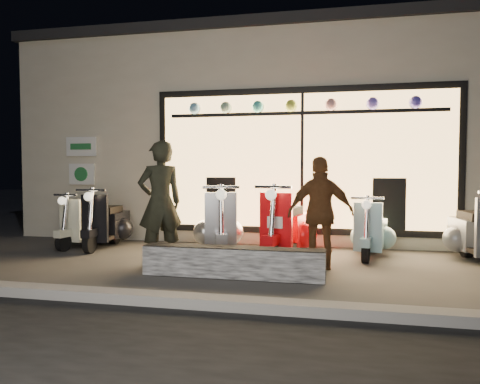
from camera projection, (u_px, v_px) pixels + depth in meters
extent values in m
plane|color=#383533|center=(234.00, 267.00, 6.75)|extent=(40.00, 40.00, 0.00)
cube|color=slate|center=(190.00, 301.00, 4.79)|extent=(40.00, 0.25, 0.12)
cube|color=beige|center=(280.00, 144.00, 11.52)|extent=(10.00, 6.00, 4.00)
cube|color=black|center=(281.00, 58.00, 11.41)|extent=(10.20, 6.20, 0.20)
cube|color=black|center=(302.00, 161.00, 8.42)|extent=(5.45, 0.06, 2.65)
cube|color=#FFBF6B|center=(302.00, 161.00, 8.38)|extent=(5.20, 0.04, 2.40)
cube|color=black|center=(302.00, 113.00, 8.30)|extent=(4.90, 0.06, 0.06)
cube|color=white|center=(81.00, 147.00, 9.34)|extent=(0.65, 0.04, 0.38)
cube|color=white|center=(82.00, 174.00, 9.37)|extent=(0.55, 0.04, 0.42)
cube|color=black|center=(233.00, 262.00, 6.07)|extent=(2.38, 0.28, 0.40)
cylinder|color=black|center=(221.00, 250.00, 7.04)|extent=(0.22, 0.38, 0.37)
cylinder|color=black|center=(218.00, 239.00, 8.12)|extent=(0.24, 0.39, 0.37)
cube|color=#A2A3A7|center=(221.00, 221.00, 7.25)|extent=(0.50, 0.22, 0.89)
cube|color=#A2A3A7|center=(218.00, 227.00, 8.00)|extent=(0.66, 0.86, 0.50)
cube|color=black|center=(219.00, 210.00, 7.88)|extent=(0.47, 0.67, 0.13)
sphere|color=#FFF2CC|center=(221.00, 195.00, 6.99)|extent=(0.20, 0.20, 0.16)
cylinder|color=black|center=(271.00, 253.00, 6.85)|extent=(0.18, 0.39, 0.37)
cylinder|color=black|center=(293.00, 242.00, 7.85)|extent=(0.20, 0.39, 0.37)
cube|color=red|center=(276.00, 222.00, 7.03)|extent=(0.51, 0.17, 0.89)
cube|color=red|center=(291.00, 229.00, 7.74)|extent=(0.60, 0.84, 0.50)
cube|color=black|center=(289.00, 211.00, 7.62)|extent=(0.42, 0.66, 0.13)
sphere|color=#FFF2CC|center=(271.00, 195.00, 6.79)|extent=(0.19, 0.19, 0.16)
cylinder|color=black|center=(89.00, 243.00, 7.77)|extent=(0.12, 0.35, 0.34)
cylinder|color=black|center=(114.00, 235.00, 8.76)|extent=(0.14, 0.35, 0.34)
cube|color=black|center=(95.00, 219.00, 7.96)|extent=(0.46, 0.10, 0.82)
cube|color=black|center=(112.00, 224.00, 8.65)|extent=(0.47, 0.73, 0.46)
cube|color=black|center=(109.00, 210.00, 8.54)|extent=(0.32, 0.58, 0.12)
sphere|color=#FFF2CC|center=(88.00, 197.00, 7.72)|extent=(0.16, 0.16, 0.15)
cylinder|color=black|center=(63.00, 242.00, 7.96)|extent=(0.14, 0.32, 0.31)
cylinder|color=black|center=(98.00, 235.00, 8.81)|extent=(0.16, 0.32, 0.31)
cube|color=beige|center=(71.00, 220.00, 8.12)|extent=(0.43, 0.13, 0.75)
cube|color=beige|center=(94.00, 226.00, 8.72)|extent=(0.48, 0.69, 0.42)
cube|color=black|center=(91.00, 212.00, 8.62)|extent=(0.33, 0.55, 0.11)
sphere|color=#FFF2CC|center=(62.00, 201.00, 7.92)|extent=(0.16, 0.16, 0.14)
cylinder|color=black|center=(366.00, 253.00, 6.98)|extent=(0.15, 0.33, 0.32)
cylinder|color=black|center=(374.00, 243.00, 7.84)|extent=(0.17, 0.33, 0.32)
cube|color=#84B4BB|center=(368.00, 227.00, 7.14)|extent=(0.43, 0.14, 0.76)
cube|color=#84B4BB|center=(373.00, 233.00, 7.74)|extent=(0.50, 0.71, 0.43)
cube|color=black|center=(373.00, 218.00, 7.64)|extent=(0.35, 0.56, 0.11)
sphere|color=#FFF2CC|center=(366.00, 205.00, 6.94)|extent=(0.16, 0.16, 0.14)
cylinder|color=black|center=(467.00, 246.00, 7.43)|extent=(0.18, 0.37, 0.35)
cube|color=slate|center=(470.00, 234.00, 7.32)|extent=(0.55, 0.79, 0.48)
cube|color=black|center=(474.00, 216.00, 7.20)|extent=(0.38, 0.62, 0.12)
imported|color=black|center=(160.00, 203.00, 6.93)|extent=(0.79, 0.76, 1.83)
imported|color=brown|center=(321.00, 213.00, 6.55)|extent=(1.00, 0.60, 1.59)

